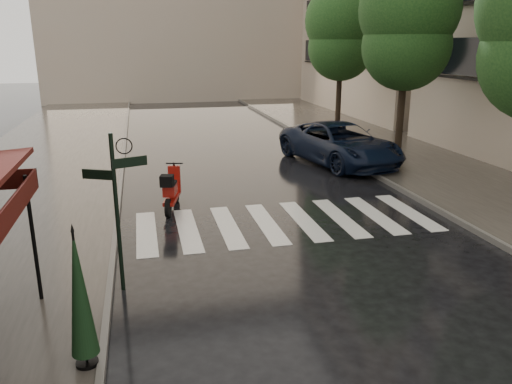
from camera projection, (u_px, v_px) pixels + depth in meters
name	position (u px, v px, depth m)	size (l,w,h in m)	color
ground	(204.00, 376.00, 7.23)	(120.00, 120.00, 0.00)	black
sidewalk_near	(32.00, 179.00, 17.44)	(6.00, 60.00, 0.12)	#38332D
sidewalk_far	(413.00, 158.00, 20.63)	(5.50, 60.00, 0.12)	#38332D
curb_near	(122.00, 174.00, 18.09)	(0.12, 60.00, 0.16)	#595651
curb_far	(350.00, 161.00, 20.02)	(0.12, 60.00, 0.16)	#595651
crosswalk	(285.00, 222.00, 13.47)	(7.85, 3.20, 0.01)	silver
signpost	(116.00, 201.00, 9.25)	(1.17, 0.29, 3.10)	black
tree_mid	(409.00, 17.00, 18.88)	(3.80, 3.80, 8.34)	black
tree_far	(342.00, 26.00, 25.50)	(3.80, 3.80, 8.16)	black
scooter	(171.00, 191.00, 14.27)	(0.75, 1.86, 1.24)	black
parked_car	(340.00, 143.00, 19.80)	(2.68, 5.81, 1.61)	black
parasol_back	(79.00, 294.00, 6.98)	(0.40, 0.40, 2.13)	black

